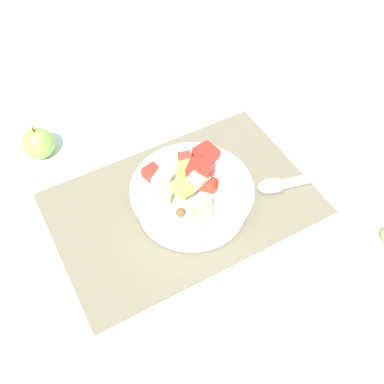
# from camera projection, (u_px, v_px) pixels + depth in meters

# --- Properties ---
(ground_plane) EXTENTS (2.40, 2.40, 0.00)m
(ground_plane) POSITION_uv_depth(u_px,v_px,m) (183.00, 204.00, 0.87)
(ground_plane) COLOR silver
(placemat) EXTENTS (0.48, 0.32, 0.01)m
(placemat) POSITION_uv_depth(u_px,v_px,m) (183.00, 203.00, 0.86)
(placemat) COLOR #756B56
(placemat) RESTS_ON ground_plane
(salad_bowl) EXTENTS (0.22, 0.22, 0.11)m
(salad_bowl) POSITION_uv_depth(u_px,v_px,m) (192.00, 193.00, 0.83)
(salad_bowl) COLOR white
(salad_bowl) RESTS_ON placemat
(serving_spoon) EXTENTS (0.22, 0.08, 0.01)m
(serving_spoon) POSITION_uv_depth(u_px,v_px,m) (293.00, 181.00, 0.89)
(serving_spoon) COLOR #B7B7BC
(serving_spoon) RESTS_ON placemat
(whole_apple) EXTENTS (0.06, 0.06, 0.08)m
(whole_apple) POSITION_uv_depth(u_px,v_px,m) (38.00, 143.00, 0.92)
(whole_apple) COLOR #8CB74C
(whole_apple) RESTS_ON ground_plane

